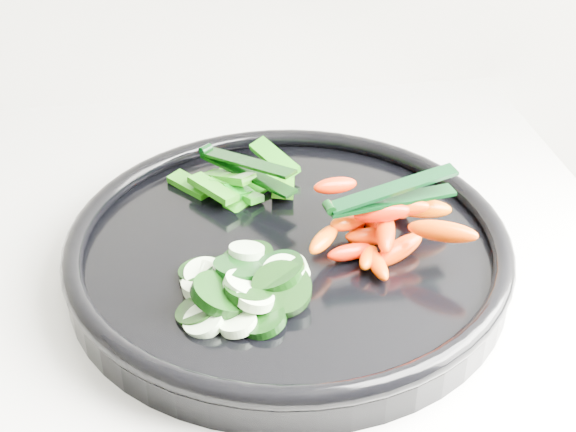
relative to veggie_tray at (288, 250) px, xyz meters
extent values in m
cylinder|color=black|center=(0.00, 0.00, -0.01)|extent=(0.43, 0.43, 0.02)
torus|color=black|center=(0.00, 0.00, 0.01)|extent=(0.43, 0.43, 0.02)
cylinder|color=black|center=(-0.08, -0.08, 0.01)|extent=(0.04, 0.04, 0.02)
cylinder|color=beige|center=(-0.08, -0.09, 0.01)|extent=(0.04, 0.04, 0.02)
cylinder|color=black|center=(-0.06, -0.05, 0.01)|extent=(0.05, 0.05, 0.03)
cylinder|color=#DBF8C7|center=(-0.06, -0.04, 0.01)|extent=(0.03, 0.03, 0.02)
cylinder|color=black|center=(-0.03, -0.09, 0.01)|extent=(0.05, 0.05, 0.02)
cylinder|color=#E6FBC8|center=(-0.05, -0.10, 0.01)|extent=(0.03, 0.03, 0.02)
cylinder|color=black|center=(-0.04, -0.02, 0.01)|extent=(0.06, 0.06, 0.03)
cylinder|color=#D7EFBF|center=(-0.05, -0.03, 0.01)|extent=(0.04, 0.04, 0.02)
cylinder|color=black|center=(-0.07, -0.03, 0.01)|extent=(0.05, 0.05, 0.01)
cylinder|color=beige|center=(-0.07, -0.05, 0.01)|extent=(0.05, 0.05, 0.02)
cylinder|color=black|center=(-0.07, -0.04, 0.01)|extent=(0.04, 0.04, 0.01)
cylinder|color=#D8F5C4|center=(-0.07, -0.04, 0.01)|extent=(0.03, 0.04, 0.02)
cylinder|color=black|center=(-0.07, -0.04, 0.01)|extent=(0.05, 0.05, 0.02)
cylinder|color=#E6FBC9|center=(-0.08, -0.04, 0.01)|extent=(0.03, 0.03, 0.02)
cylinder|color=black|center=(-0.02, -0.06, 0.02)|extent=(0.07, 0.07, 0.03)
cylinder|color=beige|center=(-0.01, -0.06, 0.02)|extent=(0.04, 0.04, 0.02)
cylinder|color=black|center=(-0.05, -0.04, 0.02)|extent=(0.06, 0.06, 0.02)
cylinder|color=#B5D3A9|center=(-0.04, -0.02, 0.02)|extent=(0.04, 0.04, 0.01)
cylinder|color=black|center=(-0.06, -0.07, 0.02)|extent=(0.06, 0.06, 0.03)
cylinder|color=beige|center=(-0.04, -0.07, 0.02)|extent=(0.04, 0.04, 0.02)
cylinder|color=black|center=(-0.02, -0.07, 0.02)|extent=(0.06, 0.06, 0.03)
cylinder|color=#B5D3A9|center=(-0.01, -0.06, 0.02)|extent=(0.04, 0.04, 0.03)
cylinder|color=black|center=(-0.02, -0.05, 0.02)|extent=(0.04, 0.04, 0.02)
cylinder|color=beige|center=(-0.01, -0.05, 0.02)|extent=(0.04, 0.04, 0.02)
cylinder|color=black|center=(-0.04, -0.07, 0.02)|extent=(0.05, 0.05, 0.02)
cylinder|color=beige|center=(-0.04, -0.08, 0.02)|extent=(0.04, 0.04, 0.01)
ellipsoid|color=#FD3800|center=(0.09, -0.03, 0.01)|extent=(0.05, 0.04, 0.03)
ellipsoid|color=#FF2900|center=(0.05, -0.03, 0.01)|extent=(0.05, 0.03, 0.02)
ellipsoid|color=#FA6500|center=(0.07, -0.05, 0.01)|extent=(0.02, 0.04, 0.01)
ellipsoid|color=#F94000|center=(0.08, 0.01, 0.01)|extent=(0.02, 0.05, 0.03)
ellipsoid|color=#F75100|center=(0.06, 0.01, 0.01)|extent=(0.03, 0.04, 0.02)
ellipsoid|color=#FF5E00|center=(0.06, -0.04, 0.01)|extent=(0.03, 0.04, 0.02)
ellipsoid|color=#F84100|center=(0.07, -0.01, 0.01)|extent=(0.05, 0.02, 0.02)
ellipsoid|color=#FF4B00|center=(0.11, 0.04, 0.01)|extent=(0.03, 0.05, 0.02)
ellipsoid|color=#FE6300|center=(0.09, 0.04, 0.01)|extent=(0.02, 0.04, 0.02)
ellipsoid|color=#DA4A00|center=(0.03, -0.03, 0.03)|extent=(0.04, 0.05, 0.02)
ellipsoid|color=#E73500|center=(0.10, 0.01, 0.03)|extent=(0.04, 0.05, 0.03)
ellipsoid|color=red|center=(0.08, 0.01, 0.03)|extent=(0.02, 0.04, 0.02)
ellipsoid|color=#E04300|center=(0.08, -0.02, 0.03)|extent=(0.03, 0.06, 0.02)
ellipsoid|color=#EF4200|center=(0.05, 0.00, 0.03)|extent=(0.05, 0.04, 0.03)
ellipsoid|color=#DC5600|center=(0.12, 0.01, 0.03)|extent=(0.06, 0.02, 0.03)
ellipsoid|color=#FC3700|center=(0.10, -0.01, 0.04)|extent=(0.04, 0.03, 0.02)
ellipsoid|color=#EC1800|center=(0.05, 0.03, 0.04)|extent=(0.04, 0.03, 0.02)
ellipsoid|color=red|center=(0.07, -0.02, 0.04)|extent=(0.05, 0.02, 0.02)
ellipsoid|color=#FE3500|center=(0.12, -0.05, 0.04)|extent=(0.06, 0.05, 0.03)
cube|color=#0A6209|center=(-0.02, 0.09, 0.01)|extent=(0.06, 0.05, 0.03)
cube|color=#246B0A|center=(0.01, 0.09, 0.01)|extent=(0.03, 0.06, 0.02)
cube|color=#0F700A|center=(-0.03, 0.08, 0.01)|extent=(0.03, 0.04, 0.01)
cube|color=#0A6509|center=(-0.02, 0.08, 0.01)|extent=(0.06, 0.05, 0.02)
cube|color=#1F6B0A|center=(-0.08, 0.10, 0.01)|extent=(0.04, 0.05, 0.01)
cube|color=#0E6409|center=(-0.04, 0.11, 0.01)|extent=(0.04, 0.07, 0.03)
cube|color=#1F6C0A|center=(-0.04, 0.09, 0.02)|extent=(0.05, 0.05, 0.03)
cube|color=#1E6809|center=(-0.06, 0.08, 0.02)|extent=(0.05, 0.05, 0.01)
cube|color=#13750B|center=(0.01, 0.12, 0.02)|extent=(0.05, 0.06, 0.02)
cylinder|color=black|center=(0.03, -0.02, 0.05)|extent=(0.01, 0.01, 0.01)
cube|color=black|center=(0.08, -0.01, 0.05)|extent=(0.11, 0.03, 0.00)
cube|color=black|center=(0.08, -0.01, 0.06)|extent=(0.11, 0.03, 0.02)
cylinder|color=black|center=(-0.06, 0.13, 0.03)|extent=(0.01, 0.01, 0.01)
cube|color=black|center=(-0.02, 0.09, 0.02)|extent=(0.08, 0.09, 0.00)
cube|color=black|center=(-0.02, 0.09, 0.04)|extent=(0.08, 0.09, 0.02)
camera|label=1|loc=(-0.08, -0.54, 0.40)|focal=50.00mm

